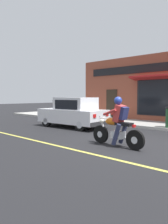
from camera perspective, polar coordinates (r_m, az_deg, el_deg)
ground_plane at (r=7.64m, az=11.80°, el=-8.29°), size 80.00×80.00×0.00m
sidewalk_curb at (r=13.30m, az=11.57°, el=-2.68°), size 2.60×22.00×0.14m
lane_stripe at (r=8.39m, az=-13.06°, el=-7.17°), size 0.12×19.80×0.01m
storefront_building at (r=14.14m, az=18.16°, el=5.87°), size 1.25×11.05×4.20m
motorcycle_with_rider at (r=7.16m, az=8.72°, el=-3.58°), size 0.58×2.02×1.62m
car_hatchback at (r=11.42m, az=-2.88°, el=-0.22°), size 1.81×3.85×1.57m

